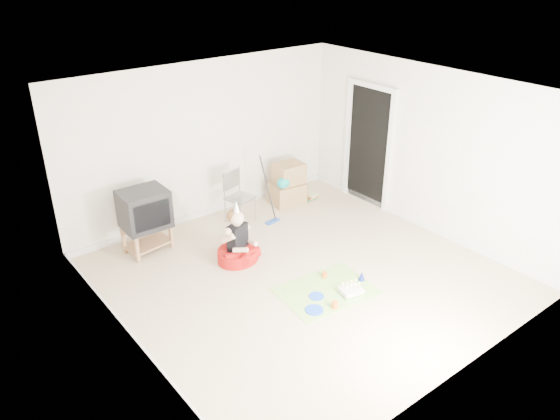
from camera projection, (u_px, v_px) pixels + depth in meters
ground at (303, 275)px, 7.66m from camera, size 5.00×5.00×0.00m
doorway_recess at (369, 147)px, 9.43m from camera, size 0.02×0.90×2.05m
tv_stand at (148, 236)px, 8.18m from camera, size 0.71×0.50×0.41m
crt_tv at (144, 209)px, 7.98m from camera, size 0.68×0.56×0.57m
folding_chair at (240, 198)px, 8.96m from camera, size 0.48×0.47×0.89m
cardboard_boxes at (288, 185)px, 9.65m from camera, size 0.62×0.50×0.73m
floor_mop at (273, 208)px, 9.00m from camera, size 0.28×0.37×1.09m
book_pile at (309, 195)px, 9.97m from camera, size 0.24×0.30×0.09m
seated_woman at (238, 247)px, 7.95m from camera, size 0.83×0.83×0.95m
party_mat at (326, 291)px, 7.32m from camera, size 1.35×1.04×0.01m
birthday_cake at (351, 291)px, 7.25m from camera, size 0.33×0.28×0.14m
blue_plate_near at (316, 296)px, 7.19m from camera, size 0.21×0.21×0.01m
blue_plate_far at (314, 310)px, 6.92m from camera, size 0.29×0.29×0.01m
orange_cup_near at (324, 275)px, 7.59m from camera, size 0.10×0.10×0.08m
orange_cup_far at (335, 305)px, 6.96m from camera, size 0.09×0.09×0.09m
blue_party_hat at (362, 276)px, 7.52m from camera, size 0.10×0.10×0.14m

